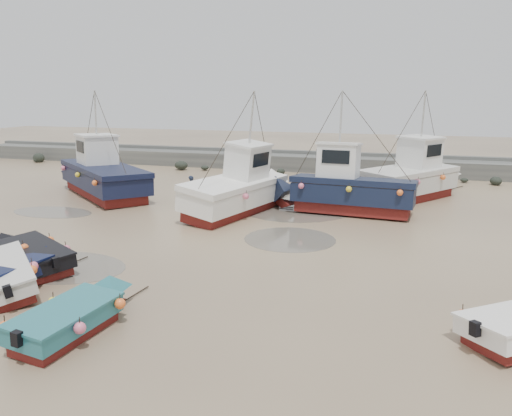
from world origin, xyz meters
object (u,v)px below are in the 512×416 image
Objects in this scene: dinghy_0 at (4,269)px; person at (192,204)px; dinghy_4 at (32,251)px; cabin_boat_1 at (240,187)px; cabin_boat_2 at (341,187)px; dinghy_1 at (7,274)px; dinghy_2 at (75,312)px; cabin_boat_0 at (100,174)px; cabin_boat_3 at (415,175)px.

person is (0.79, 12.96, -0.54)m from dinghy_0.
dinghy_4 is 0.58× the size of cabin_boat_1.
cabin_boat_2 is at bearing 30.90° from cabin_boat_1.
dinghy_1 and dinghy_4 have the same top height.
cabin_boat_2 is at bearing 7.28° from dinghy_0.
cabin_boat_2 reaches higher than dinghy_2.
dinghy_1 is 2.34m from dinghy_4.
dinghy_0 is 12.60m from cabin_boat_1.
person is at bearing 96.10° from dinghy_1.
cabin_boat_0 reaches higher than dinghy_0.
dinghy_4 reaches higher than person.
cabin_boat_0 reaches higher than dinghy_4.
cabin_boat_2 is 1.09× the size of cabin_boat_3.
dinghy_4 is (-4.73, 3.92, -0.02)m from dinghy_2.
dinghy_2 is at bearing -78.21° from cabin_boat_3.
dinghy_2 is 22.11m from cabin_boat_3.
person is (-3.25, 1.06, -1.35)m from cabin_boat_1.
cabin_boat_1 is (4.04, 11.90, 0.82)m from dinghy_0.
dinghy_2 is at bearing 166.53° from cabin_boat_2.
cabin_boat_3 is at bearing 52.12° from cabin_boat_1.
cabin_boat_3 is at bearing 72.92° from dinghy_2.
dinghy_2 is at bearing -109.86° from cabin_boat_0.
cabin_boat_3 reaches higher than dinghy_1.
dinghy_4 is 14.95m from cabin_boat_2.
dinghy_2 is 14.03m from cabin_boat_1.
dinghy_4 is 13.05m from cabin_boat_0.
cabin_boat_0 is at bearing -131.79° from cabin_boat_3.
dinghy_2 is 0.93× the size of dinghy_4.
cabin_boat_1 reaches higher than dinghy_1.
cabin_boat_1 is at bearing 23.06° from dinghy_0.
cabin_boat_2 is (4.85, 15.36, 0.81)m from dinghy_2.
cabin_boat_1 is at bearing 5.61° from dinghy_4.
person is at bearing -59.05° from cabin_boat_0.
dinghy_1 is (0.43, -0.35, 0.02)m from dinghy_0.
dinghy_4 is 0.66× the size of cabin_boat_3.
cabin_boat_1 and cabin_boat_3 have the same top height.
cabin_boat_0 is 14.75m from cabin_boat_2.
cabin_boat_0 is at bearing 127.46° from dinghy_2.
dinghy_2 is at bearing -74.38° from dinghy_0.
dinghy_1 is 0.66× the size of cabin_boat_3.
cabin_boat_0 is 1.03× the size of cabin_boat_1.
dinghy_0 is at bearing -92.84° from cabin_boat_1.
dinghy_0 is 3.36× the size of person.
dinghy_0 is 1.87m from dinghy_4.
cabin_boat_3 is (8.49, 20.40, 0.80)m from dinghy_2.
cabin_boat_3 reaches higher than dinghy_4.
cabin_boat_0 is (-5.16, 11.96, 0.75)m from dinghy_4.
cabin_boat_1 is 5.26m from cabin_boat_2.
cabin_boat_3 is at bearing 6.89° from dinghy_0.
dinghy_1 is at bearing 151.48° from cabin_boat_2.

